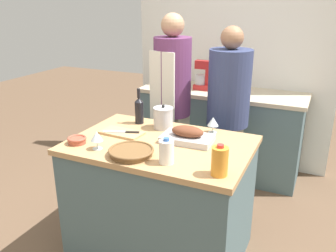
{
  "coord_description": "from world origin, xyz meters",
  "views": [
    {
      "loc": [
        1.01,
        -2.08,
        1.87
      ],
      "look_at": [
        0.0,
        0.13,
        0.99
      ],
      "focal_mm": 38.0,
      "sensor_mm": 36.0,
      "label": 1
    }
  ],
  "objects_px": {
    "mixing_bowl": "(77,140)",
    "juice_jug": "(220,161)",
    "stock_pot": "(163,118)",
    "condiment_bottle_short": "(166,80)",
    "wine_glass_right": "(97,136)",
    "knife_chef": "(122,132)",
    "condiment_bottle_tall": "(184,78)",
    "cutting_board": "(122,133)",
    "person_cook_aproned": "(172,101)",
    "person_cook_guest": "(228,112)",
    "wine_glass_left": "(213,122)",
    "wicker_basket": "(131,152)",
    "roasting_pan": "(187,136)",
    "milk_jug": "(166,152)",
    "wine_bottle_green": "(139,110)",
    "condiment_bottle_extra": "(233,87)",
    "stand_mixer": "(203,78)"
  },
  "relations": [
    {
      "from": "condiment_bottle_short",
      "to": "juice_jug",
      "type": "bearing_deg",
      "value": -56.66
    },
    {
      "from": "knife_chef",
      "to": "condiment_bottle_short",
      "type": "height_order",
      "value": "condiment_bottle_short"
    },
    {
      "from": "juice_jug",
      "to": "person_cook_aproned",
      "type": "relative_size",
      "value": 0.11
    },
    {
      "from": "knife_chef",
      "to": "condiment_bottle_tall",
      "type": "xyz_separation_m",
      "value": [
        -0.18,
        1.66,
        0.07
      ]
    },
    {
      "from": "condiment_bottle_extra",
      "to": "wicker_basket",
      "type": "bearing_deg",
      "value": -96.49
    },
    {
      "from": "mixing_bowl",
      "to": "condiment_bottle_short",
      "type": "bearing_deg",
      "value": 93.72
    },
    {
      "from": "knife_chef",
      "to": "milk_jug",
      "type": "bearing_deg",
      "value": -31.06
    },
    {
      "from": "milk_jug",
      "to": "knife_chef",
      "type": "distance_m",
      "value": 0.58
    },
    {
      "from": "condiment_bottle_extra",
      "to": "condiment_bottle_short",
      "type": "bearing_deg",
      "value": -176.7
    },
    {
      "from": "stock_pot",
      "to": "knife_chef",
      "type": "distance_m",
      "value": 0.34
    },
    {
      "from": "wicker_basket",
      "to": "stock_pot",
      "type": "distance_m",
      "value": 0.55
    },
    {
      "from": "juice_jug",
      "to": "milk_jug",
      "type": "height_order",
      "value": "juice_jug"
    },
    {
      "from": "mixing_bowl",
      "to": "condiment_bottle_tall",
      "type": "xyz_separation_m",
      "value": [
        0.02,
        1.94,
        0.06
      ]
    },
    {
      "from": "person_cook_aproned",
      "to": "condiment_bottle_short",
      "type": "bearing_deg",
      "value": 130.83
    },
    {
      "from": "roasting_pan",
      "to": "person_cook_guest",
      "type": "xyz_separation_m",
      "value": [
        0.07,
        0.79,
        -0.04
      ]
    },
    {
      "from": "juice_jug",
      "to": "wine_glass_right",
      "type": "bearing_deg",
      "value": 178.7
    },
    {
      "from": "mixing_bowl",
      "to": "person_cook_guest",
      "type": "height_order",
      "value": "person_cook_guest"
    },
    {
      "from": "juice_jug",
      "to": "wine_glass_left",
      "type": "xyz_separation_m",
      "value": [
        -0.24,
        0.64,
        -0.0
      ]
    },
    {
      "from": "stock_pot",
      "to": "wine_glass_right",
      "type": "height_order",
      "value": "stock_pot"
    },
    {
      "from": "wicker_basket",
      "to": "person_cook_guest",
      "type": "height_order",
      "value": "person_cook_guest"
    },
    {
      "from": "roasting_pan",
      "to": "wine_glass_left",
      "type": "bearing_deg",
      "value": 66.46
    },
    {
      "from": "wine_bottle_green",
      "to": "condiment_bottle_short",
      "type": "relative_size",
      "value": 1.71
    },
    {
      "from": "wicker_basket",
      "to": "condiment_bottle_short",
      "type": "height_order",
      "value": "condiment_bottle_short"
    },
    {
      "from": "roasting_pan",
      "to": "condiment_bottle_tall",
      "type": "xyz_separation_m",
      "value": [
        -0.67,
        1.59,
        0.04
      ]
    },
    {
      "from": "milk_jug",
      "to": "wine_glass_left",
      "type": "xyz_separation_m",
      "value": [
        0.1,
        0.62,
        0.01
      ]
    },
    {
      "from": "cutting_board",
      "to": "juice_jug",
      "type": "xyz_separation_m",
      "value": [
        0.85,
        -0.33,
        0.08
      ]
    },
    {
      "from": "person_cook_aproned",
      "to": "condiment_bottle_extra",
      "type": "bearing_deg",
      "value": 70.95
    },
    {
      "from": "knife_chef",
      "to": "stand_mixer",
      "type": "height_order",
      "value": "stand_mixer"
    },
    {
      "from": "wine_bottle_green",
      "to": "person_cook_aproned",
      "type": "height_order",
      "value": "person_cook_aproned"
    },
    {
      "from": "mixing_bowl",
      "to": "juice_jug",
      "type": "distance_m",
      "value": 1.04
    },
    {
      "from": "wine_glass_left",
      "to": "wine_glass_right",
      "type": "bearing_deg",
      "value": -134.62
    },
    {
      "from": "wine_bottle_green",
      "to": "person_cook_guest",
      "type": "bearing_deg",
      "value": 45.72
    },
    {
      "from": "stock_pot",
      "to": "milk_jug",
      "type": "height_order",
      "value": "stock_pot"
    },
    {
      "from": "condiment_bottle_short",
      "to": "person_cook_guest",
      "type": "relative_size",
      "value": 0.1
    },
    {
      "from": "knife_chef",
      "to": "condiment_bottle_short",
      "type": "xyz_separation_m",
      "value": [
        -0.31,
        1.43,
        0.07
      ]
    },
    {
      "from": "stock_pot",
      "to": "juice_jug",
      "type": "height_order",
      "value": "stock_pot"
    },
    {
      "from": "condiment_bottle_extra",
      "to": "person_cook_aproned",
      "type": "bearing_deg",
      "value": -120.24
    },
    {
      "from": "wine_glass_right",
      "to": "condiment_bottle_short",
      "type": "relative_size",
      "value": 0.75
    },
    {
      "from": "knife_chef",
      "to": "condiment_bottle_extra",
      "type": "height_order",
      "value": "condiment_bottle_extra"
    },
    {
      "from": "wine_bottle_green",
      "to": "condiment_bottle_extra",
      "type": "xyz_separation_m",
      "value": [
        0.45,
        1.2,
        -0.03
      ]
    },
    {
      "from": "mixing_bowl",
      "to": "person_cook_aproned",
      "type": "distance_m",
      "value": 1.1
    },
    {
      "from": "person_cook_guest",
      "to": "wine_glass_left",
      "type": "bearing_deg",
      "value": -98.99
    },
    {
      "from": "cutting_board",
      "to": "stock_pot",
      "type": "height_order",
      "value": "stock_pot"
    },
    {
      "from": "stock_pot",
      "to": "condiment_bottle_extra",
      "type": "xyz_separation_m",
      "value": [
        0.23,
        1.22,
        -0.0
      ]
    },
    {
      "from": "juice_jug",
      "to": "milk_jug",
      "type": "bearing_deg",
      "value": 177.11
    },
    {
      "from": "wicker_basket",
      "to": "wine_glass_left",
      "type": "relative_size",
      "value": 2.45
    },
    {
      "from": "mixing_bowl",
      "to": "juice_jug",
      "type": "height_order",
      "value": "juice_jug"
    },
    {
      "from": "stock_pot",
      "to": "juice_jug",
      "type": "distance_m",
      "value": 0.85
    },
    {
      "from": "juice_jug",
      "to": "stand_mixer",
      "type": "distance_m",
      "value": 1.95
    },
    {
      "from": "mixing_bowl",
      "to": "milk_jug",
      "type": "xyz_separation_m",
      "value": [
        0.7,
        -0.02,
        0.05
      ]
    }
  ]
}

